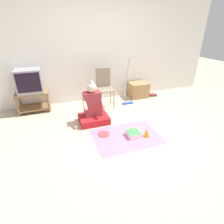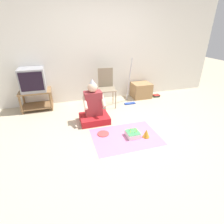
% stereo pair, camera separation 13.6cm
% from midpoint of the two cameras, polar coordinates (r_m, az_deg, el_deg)
% --- Properties ---
extents(ground_plane, '(16.00, 16.00, 0.00)m').
position_cam_midpoint_polar(ground_plane, '(3.20, 6.61, -7.85)').
color(ground_plane, beige).
extents(wall_back, '(6.40, 0.06, 2.55)m').
position_cam_midpoint_polar(wall_back, '(4.55, -2.74, 19.84)').
color(wall_back, white).
rests_on(wall_back, ground_plane).
extents(tv_stand, '(0.70, 0.47, 0.46)m').
position_cam_midpoint_polar(tv_stand, '(4.41, -22.63, 4.21)').
color(tv_stand, olive).
rests_on(tv_stand, ground_plane).
extents(tv, '(0.53, 0.46, 0.51)m').
position_cam_midpoint_polar(tv, '(4.28, -23.65, 9.65)').
color(tv, '#99999E').
rests_on(tv, tv_stand).
extents(folding_chair, '(0.45, 0.43, 0.90)m').
position_cam_midpoint_polar(folding_chair, '(4.23, -0.98, 8.78)').
color(folding_chair, gray).
rests_on(folding_chair, ground_plane).
extents(cardboard_box_stack, '(0.49, 0.43, 0.40)m').
position_cam_midpoint_polar(cardboard_box_stack, '(4.90, 10.28, 7.00)').
color(cardboard_box_stack, '#A87F51').
rests_on(cardboard_box_stack, ground_plane).
extents(dust_mop, '(0.28, 0.31, 1.14)m').
position_cam_midpoint_polar(dust_mop, '(4.42, 6.63, 6.80)').
color(dust_mop, '#2D4CB2').
rests_on(dust_mop, ground_plane).
extents(book_pile, '(0.18, 0.13, 0.06)m').
position_cam_midpoint_polar(book_pile, '(5.07, 14.98, 5.15)').
color(book_pile, '#60936B').
rests_on(book_pile, ground_plane).
extents(person_seated, '(0.58, 0.47, 0.90)m').
position_cam_midpoint_polar(person_seated, '(3.54, -4.88, 1.02)').
color(person_seated, red).
rests_on(person_seated, ground_plane).
extents(party_cloth, '(1.19, 0.85, 0.01)m').
position_cam_midpoint_polar(party_cloth, '(3.18, 5.79, -8.02)').
color(party_cloth, pink).
rests_on(party_cloth, ground_plane).
extents(birthday_cake, '(0.23, 0.23, 0.15)m').
position_cam_midpoint_polar(birthday_cake, '(3.17, 8.01, -7.16)').
color(birthday_cake, white).
rests_on(birthday_cake, party_cloth).
extents(party_hat_blue, '(0.13, 0.13, 0.15)m').
position_cam_midpoint_polar(party_hat_blue, '(3.18, 12.35, -6.82)').
color(party_hat_blue, gold).
rests_on(party_hat_blue, party_cloth).
extents(paper_plate, '(0.22, 0.22, 0.01)m').
position_cam_midpoint_polar(paper_plate, '(3.23, -1.68, -7.10)').
color(paper_plate, '#D84C4C').
rests_on(paper_plate, party_cloth).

